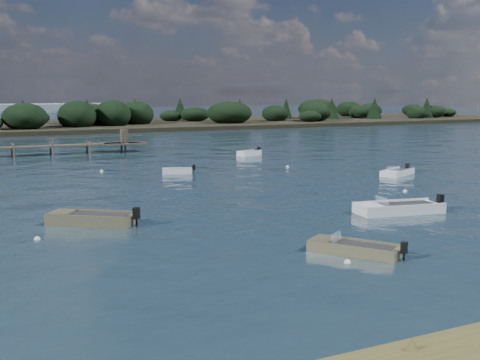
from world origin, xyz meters
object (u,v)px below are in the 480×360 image
dinghy_mid_white_b (397,174)px  tender_far_grey_b (249,154)px  dinghy_near_olive (354,250)px  dinghy_mid_white_a (398,210)px  dinghy_mid_grey (92,221)px  tender_far_white (177,172)px

dinghy_mid_white_b → tender_far_grey_b: size_ratio=1.26×
dinghy_near_olive → dinghy_mid_white_a: size_ratio=0.74×
dinghy_mid_grey → dinghy_mid_white_b: bearing=15.6°
tender_far_white → dinghy_mid_grey: bearing=-123.3°
dinghy_mid_grey → tender_far_grey_b: bearing=49.4°
dinghy_mid_white_a → tender_far_grey_b: bearing=78.4°
tender_far_white → dinghy_mid_white_a: bearing=-75.2°
dinghy_mid_white_b → tender_far_white: dinghy_mid_white_b is taller
tender_far_white → dinghy_mid_white_a: (5.95, -22.55, 0.03)m
dinghy_mid_grey → tender_far_white: 20.94m
dinghy_mid_white_b → tender_far_white: 19.54m
tender_far_grey_b → dinghy_mid_grey: bearing=-130.6°
tender_far_grey_b → tender_far_white: (-12.77, -10.78, -0.02)m
dinghy_near_olive → dinghy_mid_white_b: bearing=45.3°
dinghy_mid_grey → dinghy_near_olive: bearing=-50.5°
dinghy_mid_white_b → dinghy_mid_grey: dinghy_mid_grey is taller
dinghy_near_olive → dinghy_mid_white_a: bearing=38.3°
dinghy_mid_white_b → dinghy_mid_white_a: 17.10m
tender_far_grey_b → dinghy_near_olive: size_ratio=0.81×
dinghy_mid_grey → dinghy_mid_white_a: 18.17m
dinghy_mid_grey → dinghy_near_olive: 14.78m
dinghy_near_olive → dinghy_mid_white_a: 10.27m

